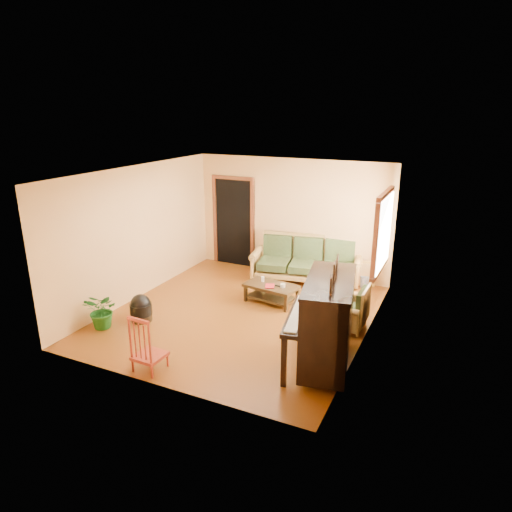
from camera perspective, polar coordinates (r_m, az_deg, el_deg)
The scene contains 16 objects.
floor at distance 8.48m, azimuth -1.85°, elevation -7.28°, with size 5.00×5.00×0.00m, color #582B0B.
doorway at distance 10.85m, azimuth -2.82°, elevation 4.17°, with size 1.08×0.16×2.05m, color black.
window at distance 8.49m, azimuth 15.59°, elevation 2.87°, with size 0.12×1.36×1.46m, color white.
sofa at distance 9.89m, azimuth 6.26°, elevation -0.54°, with size 2.29×0.96×0.98m, color olive.
coffee_table at distance 8.90m, azimuth 1.91°, elevation -4.72°, with size 1.02×0.55×0.37m, color black.
armchair at distance 8.01m, azimuth 11.30°, elevation -6.14°, with size 0.75×0.78×0.78m, color olive.
piano at distance 6.68m, azimuth 8.97°, elevation -8.40°, with size 0.91×1.54×1.36m, color black.
footstool at distance 8.42m, azimuth -14.16°, elevation -6.67°, with size 0.39×0.39×0.37m, color black.
red_chair at distance 6.81m, azimuth -13.26°, elevation -10.42°, with size 0.41×0.45×0.88m, color maroon.
leaning_frame at distance 9.90m, azimuth 13.49°, elevation -2.17°, with size 0.43×0.10×0.58m, color gold.
ceramic_crock at distance 9.95m, azimuth 13.39°, elevation -3.09°, with size 0.20×0.20×0.25m, color #33519A.
potted_plant at distance 8.28m, azimuth -18.60°, elevation -6.47°, with size 0.58×0.51×0.65m, color #185619.
book at distance 8.73m, azimuth 1.17°, elevation -3.78°, with size 0.17×0.23×0.02m, color maroon.
candle at distance 8.96m, azimuth 0.85°, elevation -2.91°, with size 0.06×0.06×0.11m, color silver.
glass_jar at distance 8.71m, azimuth 3.38°, elevation -3.71°, with size 0.10×0.10×0.07m, color silver.
remote at distance 8.76m, azimuth 2.85°, elevation -3.75°, with size 0.14×0.04×0.01m, color black.
Camera 1 is at (3.50, -6.82, 3.64)m, focal length 32.00 mm.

